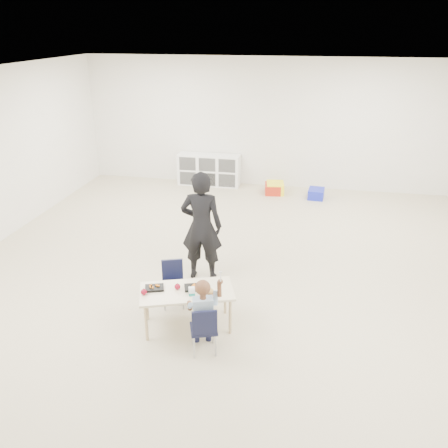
% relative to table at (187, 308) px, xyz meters
% --- Properties ---
extents(room, '(9.00, 9.02, 2.80)m').
position_rel_table_xyz_m(room, '(0.23, 1.17, 1.14)').
color(room, '#BCAD90').
rests_on(room, ground).
extents(table, '(1.22, 0.88, 0.50)m').
position_rel_table_xyz_m(table, '(0.00, 0.00, 0.00)').
color(table, beige).
rests_on(table, ground).
extents(chair_near, '(0.37, 0.35, 0.60)m').
position_rel_table_xyz_m(chair_near, '(0.30, -0.42, 0.05)').
color(chair_near, black).
rests_on(chair_near, ground).
extents(chair_far, '(0.37, 0.35, 0.60)m').
position_rel_table_xyz_m(chair_far, '(-0.30, 0.42, 0.05)').
color(chair_far, black).
rests_on(chair_far, ground).
extents(child, '(0.51, 0.51, 0.95)m').
position_rel_table_xyz_m(child, '(0.30, -0.42, 0.22)').
color(child, '#99AFD0').
rests_on(child, chair_near).
extents(lunch_tray_near, '(0.26, 0.22, 0.03)m').
position_rel_table_xyz_m(lunch_tray_near, '(0.07, 0.06, 0.26)').
color(lunch_tray_near, black).
rests_on(lunch_tray_near, table).
extents(lunch_tray_far, '(0.26, 0.22, 0.03)m').
position_rel_table_xyz_m(lunch_tray_far, '(-0.38, -0.05, 0.26)').
color(lunch_tray_far, black).
rests_on(lunch_tray_far, table).
extents(milk_carton, '(0.09, 0.09, 0.10)m').
position_rel_table_xyz_m(milk_carton, '(0.09, -0.10, 0.30)').
color(milk_carton, white).
rests_on(milk_carton, table).
extents(bread_roll, '(0.09, 0.09, 0.07)m').
position_rel_table_xyz_m(bread_roll, '(0.28, -0.02, 0.28)').
color(bread_roll, '#B18F48').
rests_on(bread_roll, table).
extents(apple_near, '(0.07, 0.07, 0.07)m').
position_rel_table_xyz_m(apple_near, '(-0.11, 0.00, 0.28)').
color(apple_near, maroon).
rests_on(apple_near, table).
extents(apple_far, '(0.07, 0.07, 0.07)m').
position_rel_table_xyz_m(apple_far, '(-0.46, -0.19, 0.28)').
color(apple_far, maroon).
rests_on(apple_far, table).
extents(cubby_shelf, '(1.40, 0.40, 0.70)m').
position_rel_table_xyz_m(cubby_shelf, '(-0.97, 5.45, 0.09)').
color(cubby_shelf, white).
rests_on(cubby_shelf, ground).
extents(adult, '(0.60, 0.41, 1.60)m').
position_rel_table_xyz_m(adult, '(-0.11, 1.23, 0.54)').
color(adult, black).
rests_on(adult, ground).
extents(bin_red, '(0.38, 0.47, 0.21)m').
position_rel_table_xyz_m(bin_red, '(0.52, 5.12, -0.15)').
color(bin_red, red).
rests_on(bin_red, ground).
extents(bin_yellow, '(0.42, 0.51, 0.23)m').
position_rel_table_xyz_m(bin_yellow, '(0.57, 5.15, -0.14)').
color(bin_yellow, yellow).
rests_on(bin_yellow, ground).
extents(bin_blue, '(0.35, 0.43, 0.20)m').
position_rel_table_xyz_m(bin_blue, '(1.45, 4.99, -0.16)').
color(bin_blue, '#1822B4').
rests_on(bin_blue, ground).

